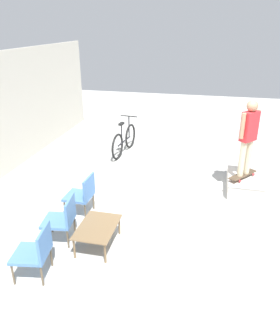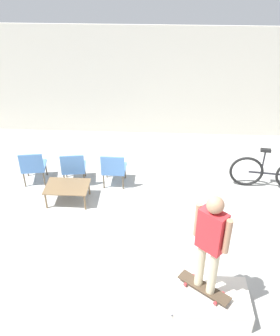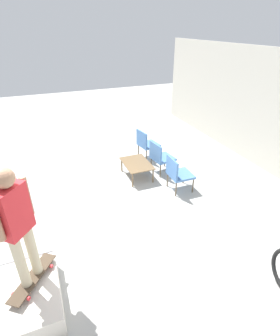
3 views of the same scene
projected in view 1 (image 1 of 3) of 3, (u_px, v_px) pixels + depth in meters
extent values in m
plane|color=#A8A8A3|center=(191.00, 210.00, 6.90)|extent=(24.00, 24.00, 0.00)
cube|color=silver|center=(244.00, 183.00, 7.66)|extent=(1.18, 0.76, 0.34)
cylinder|color=#B7B7BC|center=(247.00, 188.00, 7.06)|extent=(0.05, 0.76, 0.05)
cube|color=#473828|center=(243.00, 175.00, 7.48)|extent=(0.80, 0.67, 0.02)
cylinder|color=red|center=(245.00, 171.00, 7.73)|extent=(0.06, 0.06, 0.05)
cylinder|color=red|center=(253.00, 175.00, 7.57)|extent=(0.06, 0.06, 0.05)
cylinder|color=red|center=(231.00, 178.00, 7.42)|extent=(0.06, 0.06, 0.05)
cylinder|color=red|center=(240.00, 181.00, 7.26)|extent=(0.06, 0.06, 0.05)
cylinder|color=#C6B793|center=(242.00, 159.00, 7.25)|extent=(0.13, 0.13, 0.81)
cylinder|color=#C6B793|center=(248.00, 157.00, 7.37)|extent=(0.13, 0.13, 0.81)
cube|color=red|center=(250.00, 126.00, 7.01)|extent=(0.42, 0.40, 0.64)
cylinder|color=#A87A5B|center=(243.00, 126.00, 6.86)|extent=(0.09, 0.09, 0.55)
cylinder|color=#A87A5B|center=(257.00, 122.00, 7.12)|extent=(0.09, 0.09, 0.55)
sphere|color=#A87A5B|center=(252.00, 106.00, 6.83)|extent=(0.24, 0.24, 0.24)
cube|color=brown|center=(97.00, 227.00, 5.65)|extent=(0.92, 0.64, 0.02)
cylinder|color=brown|center=(105.00, 253.00, 5.31)|extent=(0.04, 0.04, 0.38)
cylinder|color=brown|center=(119.00, 225.00, 6.04)|extent=(0.04, 0.04, 0.38)
cylinder|color=brown|center=(74.00, 248.00, 5.42)|extent=(0.04, 0.04, 0.38)
cylinder|color=brown|center=(92.00, 222.00, 6.15)|extent=(0.04, 0.04, 0.38)
cylinder|color=brown|center=(24.00, 255.00, 5.27)|extent=(0.03, 0.03, 0.37)
cylinder|color=brown|center=(13.00, 274.00, 4.87)|extent=(0.03, 0.03, 0.37)
cylinder|color=brown|center=(51.00, 256.00, 5.24)|extent=(0.03, 0.03, 0.37)
cylinder|color=brown|center=(42.00, 276.00, 4.84)|extent=(0.03, 0.03, 0.37)
cube|color=#4C7AB7|center=(31.00, 254.00, 4.97)|extent=(0.60, 0.60, 0.05)
cube|color=#4C7AB7|center=(45.00, 242.00, 4.86)|extent=(0.52, 0.12, 0.43)
cylinder|color=brown|center=(52.00, 223.00, 6.10)|extent=(0.03, 0.03, 0.37)
cylinder|color=brown|center=(43.00, 238.00, 5.70)|extent=(0.03, 0.03, 0.37)
cylinder|color=brown|center=(75.00, 225.00, 6.07)|extent=(0.03, 0.03, 0.37)
cylinder|color=brown|center=(68.00, 239.00, 5.67)|extent=(0.03, 0.03, 0.37)
cube|color=#4C7AB7|center=(58.00, 221.00, 5.80)|extent=(0.59, 0.59, 0.05)
cube|color=#4C7AB7|center=(70.00, 210.00, 5.68)|extent=(0.52, 0.11, 0.43)
cylinder|color=brown|center=(74.00, 199.00, 6.95)|extent=(0.03, 0.03, 0.37)
cylinder|color=brown|center=(65.00, 209.00, 6.56)|extent=(0.03, 0.03, 0.37)
cylinder|color=brown|center=(93.00, 201.00, 6.85)|extent=(0.03, 0.03, 0.37)
cylinder|color=brown|center=(85.00, 212.00, 6.46)|extent=(0.03, 0.03, 0.37)
cube|color=#4C7AB7|center=(79.00, 196.00, 6.62)|extent=(0.53, 0.53, 0.05)
cube|color=#4C7AB7|center=(89.00, 187.00, 6.47)|extent=(0.52, 0.05, 0.43)
torus|color=black|center=(130.00, 136.00, 10.18)|extent=(0.76, 0.15, 0.75)
torus|color=black|center=(117.00, 147.00, 9.31)|extent=(0.76, 0.15, 0.75)
cylinder|color=black|center=(124.00, 141.00, 9.75)|extent=(0.91, 0.15, 0.04)
cylinder|color=black|center=(122.00, 134.00, 9.48)|extent=(0.04, 0.04, 0.56)
cube|color=black|center=(121.00, 124.00, 9.35)|extent=(0.23, 0.12, 0.06)
cylinder|color=black|center=(129.00, 127.00, 9.96)|extent=(0.04, 0.04, 0.66)
cylinder|color=black|center=(129.00, 116.00, 9.83)|extent=(0.09, 0.52, 0.03)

